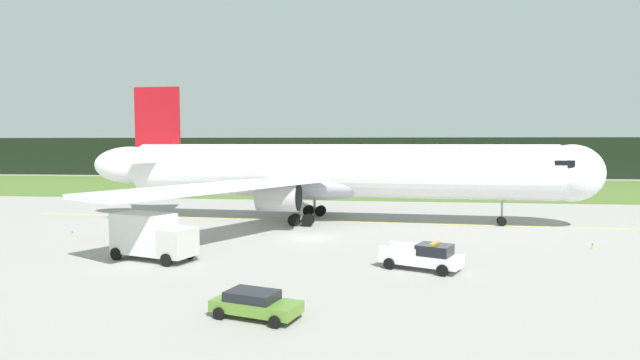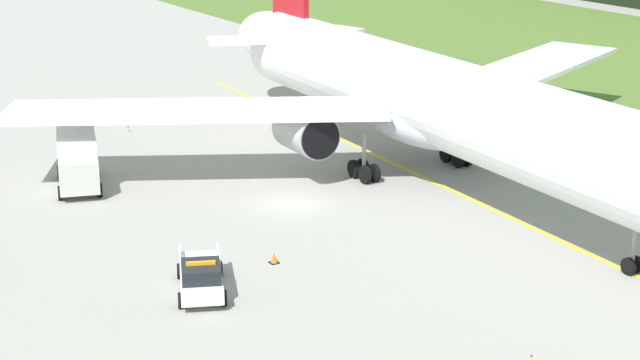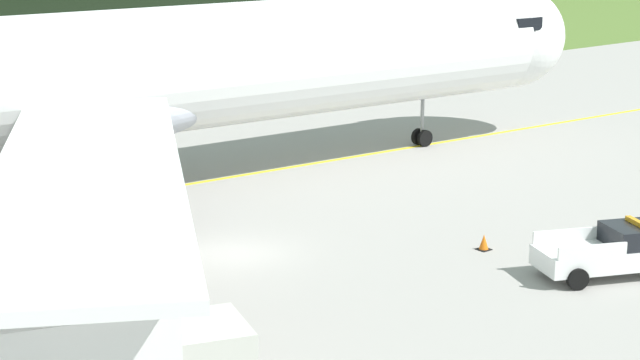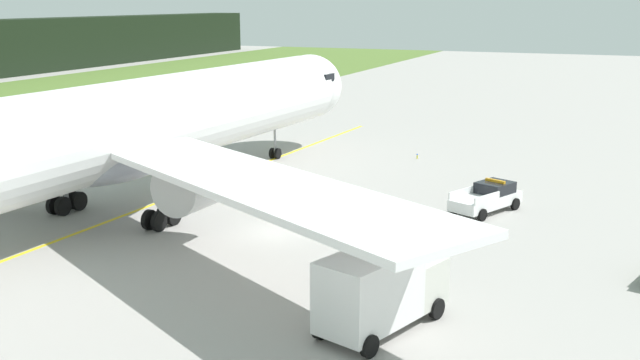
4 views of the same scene
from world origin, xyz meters
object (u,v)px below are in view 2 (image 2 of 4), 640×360
airliner (436,103)px  apron_cone (274,258)px  ops_pickup_truck (201,276)px  catering_truck (78,160)px

airliner → apron_cone: 17.69m
airliner → apron_cone: size_ratio=91.83×
ops_pickup_truck → catering_truck: catering_truck is taller
ops_pickup_truck → apron_cone: 5.17m
airliner → catering_truck: airliner is taller
ops_pickup_truck → apron_cone: bearing=107.0°
airliner → apron_cone: airliner is taller
apron_cone → airliner: bearing=113.0°
catering_truck → airliner: bearing=60.6°
ops_pickup_truck → catering_truck: size_ratio=0.85×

